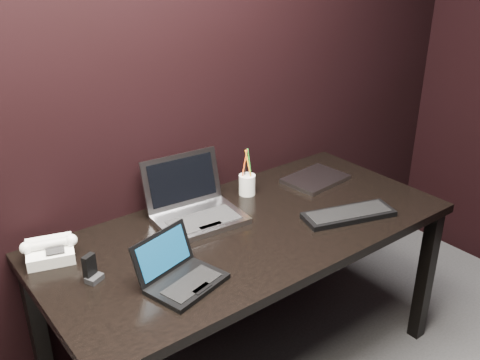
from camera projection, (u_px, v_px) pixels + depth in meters
wall_back at (125, 84)px, 2.07m from camera, size 4.00×0.00×4.00m
desk at (249, 243)px, 2.22m from camera, size 1.70×0.80×0.74m
netbook at (180, 275)px, 1.82m from camera, size 0.30×0.28×0.16m
silver_laptop at (195, 208)px, 2.24m from camera, size 0.38×0.35×0.24m
ext_keyboard at (349, 214)px, 2.26m from camera, size 0.42×0.25×0.03m
closed_laptop at (315, 179)px, 2.59m from camera, size 0.31×0.24×0.02m
desk_phone at (50, 251)px, 1.96m from camera, size 0.21×0.19×0.10m
mobile_phone at (91, 271)px, 1.84m from camera, size 0.07×0.07×0.10m
pen_cup at (247, 184)px, 2.45m from camera, size 0.10×0.10×0.22m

